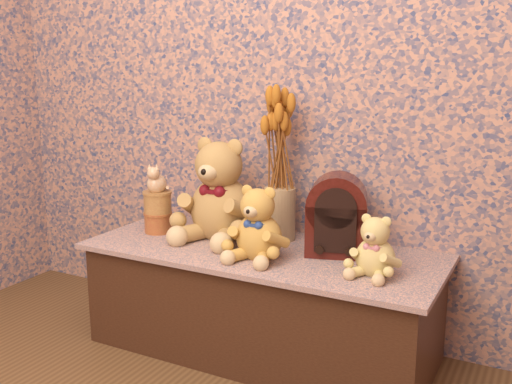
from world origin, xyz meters
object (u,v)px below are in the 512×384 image
(ceramic_vase, at_px, (280,214))
(teddy_large, at_px, (222,184))
(teddy_medium, at_px, (259,219))
(cathedral_radio, at_px, (337,214))
(biscuit_tin_lower, at_px, (158,222))
(teddy_small, at_px, (376,243))
(cat_figurine, at_px, (157,177))

(ceramic_vase, bearing_deg, teddy_large, -160.25)
(teddy_medium, relative_size, cathedral_radio, 0.95)
(teddy_medium, relative_size, biscuit_tin_lower, 2.52)
(teddy_small, xyz_separation_m, cat_figurine, (-0.99, 0.08, 0.13))
(teddy_large, xyz_separation_m, teddy_small, (0.70, -0.14, -0.11))
(teddy_medium, distance_m, cathedral_radio, 0.30)
(cat_figurine, bearing_deg, ceramic_vase, 3.37)
(teddy_large, relative_size, biscuit_tin_lower, 3.83)
(teddy_large, height_order, ceramic_vase, teddy_large)
(teddy_small, distance_m, biscuit_tin_lower, 0.99)
(teddy_small, bearing_deg, ceramic_vase, 161.12)
(ceramic_vase, height_order, cat_figurine, cat_figurine)
(teddy_large, height_order, teddy_medium, teddy_large)
(ceramic_vase, bearing_deg, biscuit_tin_lower, -163.68)
(ceramic_vase, xyz_separation_m, biscuit_tin_lower, (-0.51, -0.15, -0.07))
(teddy_small, relative_size, cat_figurine, 1.79)
(teddy_large, height_order, teddy_small, teddy_large)
(teddy_medium, height_order, cathedral_radio, cathedral_radio)
(teddy_small, distance_m, cathedral_radio, 0.26)
(teddy_medium, xyz_separation_m, teddy_small, (0.44, 0.02, -0.03))
(teddy_medium, distance_m, biscuit_tin_lower, 0.56)
(biscuit_tin_lower, height_order, cat_figurine, cat_figurine)
(teddy_large, relative_size, teddy_medium, 1.52)
(cathedral_radio, xyz_separation_m, biscuit_tin_lower, (-0.79, -0.08, -0.11))
(teddy_medium, bearing_deg, ceramic_vase, 96.78)
(teddy_large, relative_size, cat_figurine, 3.52)
(teddy_medium, xyz_separation_m, ceramic_vase, (-0.03, 0.25, -0.04))
(cathedral_radio, bearing_deg, teddy_small, -54.36)
(teddy_medium, xyz_separation_m, cathedral_radio, (0.24, 0.18, 0.01))
(teddy_large, bearing_deg, cat_figurine, -167.35)
(teddy_large, xyz_separation_m, ceramic_vase, (0.23, 0.08, -0.12))
(cat_figurine, bearing_deg, teddy_medium, -23.26)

